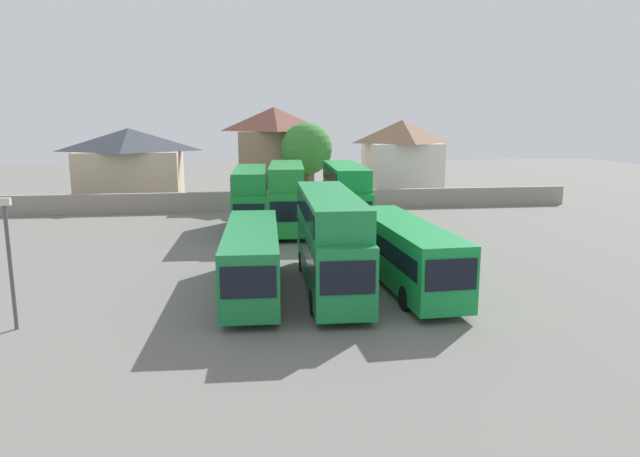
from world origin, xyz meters
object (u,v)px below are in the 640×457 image
object	(u,v)px
bus_1	(252,256)
bus_5	(287,194)
bus_4	(250,196)
house_terrace_right	(402,158)
bus_6	(345,193)
house_terrace_left	(130,164)
bus_3	(405,250)
house_terrace_centre	(274,153)
tree_left_of_lot	(306,149)
bus_2	(330,236)
lamp_post_lot_edge	(9,254)

from	to	relation	value
bus_1	bus_5	xyz separation A→B (m)	(3.05, 16.00, 1.00)
bus_4	house_terrace_right	xyz separation A→B (m)	(16.98, 18.02, 1.58)
bus_6	house_terrace_left	size ratio (longest dim) A/B	1.07
bus_6	bus_3	bearing A→B (deg)	3.48
bus_4	house_terrace_centre	size ratio (longest dim) A/B	1.05
tree_left_of_lot	bus_6	bearing A→B (deg)	-82.66
bus_2	bus_6	distance (m)	16.57
house_terrace_right	bus_2	bearing A→B (deg)	-111.44
bus_4	tree_left_of_lot	xyz separation A→B (m)	(5.79, 12.61, 2.89)
lamp_post_lot_edge	house_terrace_left	bearing A→B (deg)	92.85
bus_2	house_terrace_left	bearing A→B (deg)	-153.07
house_terrace_right	tree_left_of_lot	distance (m)	12.50
bus_3	bus_5	bearing A→B (deg)	-165.71
bus_3	bus_6	size ratio (longest dim) A/B	1.05
house_terrace_right	lamp_post_lot_edge	size ratio (longest dim) A/B	1.54
lamp_post_lot_edge	bus_1	bearing A→B (deg)	21.03
bus_2	bus_4	size ratio (longest dim) A/B	1.18
bus_3	lamp_post_lot_edge	distance (m)	18.01
bus_5	house_terrace_right	size ratio (longest dim) A/B	1.22
bus_5	bus_4	bearing A→B (deg)	-87.77
bus_5	bus_6	world-z (taller)	bus_5
lamp_post_lot_edge	house_terrace_centre	bearing A→B (deg)	70.76
house_terrace_centre	tree_left_of_lot	world-z (taller)	house_terrace_centre
tree_left_of_lot	lamp_post_lot_edge	distance (m)	36.23
bus_2	house_terrace_centre	size ratio (longest dim) A/B	1.24
house_terrace_left	bus_1	bearing A→B (deg)	-71.05
house_terrace_left	bus_6	bearing A→B (deg)	-42.32
bus_2	house_terrace_left	xyz separation A→B (m)	(-15.54, 33.72, 1.12)
bus_1	bus_4	distance (m)	16.15
bus_4	bus_5	xyz separation A→B (m)	(2.76, -0.13, 0.17)
bus_2	bus_3	size ratio (longest dim) A/B	1.01
bus_4	house_terrace_centre	bearing A→B (deg)	173.02
lamp_post_lot_edge	house_terrace_right	bearing A→B (deg)	54.50
bus_4	bus_6	bearing A→B (deg)	93.71
bus_6	house_terrace_centre	xyz separation A→B (m)	(-4.47, 17.14, 2.14)
bus_4	house_terrace_left	bearing A→B (deg)	-143.46
bus_3	bus_4	bearing A→B (deg)	-157.26
house_terrace_left	tree_left_of_lot	world-z (taller)	tree_left_of_lot
bus_1	bus_4	size ratio (longest dim) A/B	1.12
bus_1	bus_2	distance (m)	4.02
bus_1	bus_6	distance (m)	18.02
bus_3	bus_4	size ratio (longest dim) A/B	1.17
bus_2	tree_left_of_lot	bearing A→B (deg)	177.87
bus_3	house_terrace_left	xyz separation A→B (m)	(-19.43, 33.78, 1.96)
bus_4	tree_left_of_lot	size ratio (longest dim) A/B	1.25
bus_4	bus_3	bearing A→B (deg)	27.69
bus_1	house_terrace_right	bearing A→B (deg)	155.82
tree_left_of_lot	bus_1	bearing A→B (deg)	-101.94
bus_4	bus_6	world-z (taller)	bus_6
bus_2	bus_5	xyz separation A→B (m)	(-0.87, 15.87, 0.12)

